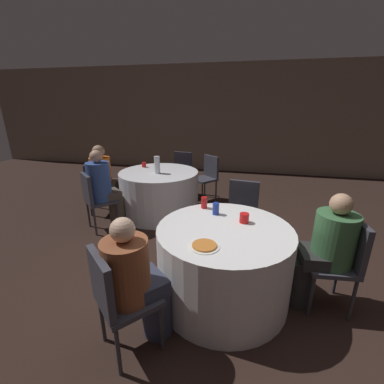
% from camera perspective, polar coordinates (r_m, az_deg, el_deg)
% --- Properties ---
extents(ground_plane, '(16.00, 16.00, 0.00)m').
position_cam_1_polar(ground_plane, '(2.74, 10.36, -22.56)').
color(ground_plane, black).
extents(wall_back, '(16.00, 0.06, 2.80)m').
position_cam_1_polar(wall_back, '(7.16, 13.38, 15.31)').
color(wall_back, gray).
rests_on(wall_back, ground_plane).
extents(table_near, '(1.24, 1.24, 0.74)m').
position_cam_1_polar(table_near, '(2.54, 6.97, -15.44)').
color(table_near, white).
rests_on(table_near, ground_plane).
extents(table_far, '(1.31, 1.31, 0.74)m').
position_cam_1_polar(table_far, '(4.39, -7.22, -0.17)').
color(table_far, silver).
rests_on(table_far, ground_plane).
extents(chair_near_southwest, '(0.56, 0.56, 0.87)m').
position_cam_1_polar(chair_near_southwest, '(2.02, -16.48, -20.95)').
color(chair_near_southwest, '#383842').
rests_on(chair_near_southwest, ground_plane).
extents(chair_near_east, '(0.44, 0.44, 0.87)m').
position_cam_1_polar(chair_near_east, '(2.68, 30.27, -12.22)').
color(chair_near_east, '#383842').
rests_on(chair_near_east, ground_plane).
extents(chair_near_north, '(0.44, 0.45, 0.87)m').
position_cam_1_polar(chair_near_north, '(3.36, 11.03, -3.56)').
color(chair_near_north, '#383842').
rests_on(chair_near_north, ground_plane).
extents(chair_far_southwest, '(0.56, 0.56, 0.87)m').
position_cam_1_polar(chair_far_southwest, '(3.98, -20.84, -0.90)').
color(chair_far_southwest, '#383842').
rests_on(chair_far_southwest, ground_plane).
extents(chair_far_north, '(0.44, 0.44, 0.87)m').
position_cam_1_polar(chair_far_north, '(5.28, -2.35, 5.07)').
color(chair_far_north, '#383842').
rests_on(chair_far_north, ground_plane).
extents(chair_far_northeast, '(0.56, 0.56, 0.87)m').
position_cam_1_polar(chair_far_northeast, '(4.93, 3.44, 4.04)').
color(chair_far_northeast, '#383842').
rests_on(chair_far_northeast, ground_plane).
extents(chair_far_west, '(0.47, 0.47, 0.87)m').
position_cam_1_polar(chair_far_west, '(4.64, -20.37, 1.89)').
color(chair_far_west, '#383842').
rests_on(chair_far_west, ground_plane).
extents(person_blue_shirt, '(0.46, 0.47, 1.19)m').
position_cam_1_polar(person_blue_shirt, '(4.00, -18.78, 0.49)').
color(person_blue_shirt, '#4C4238').
rests_on(person_blue_shirt, ground_plane).
extents(person_orange_shirt, '(0.50, 0.37, 1.17)m').
position_cam_1_polar(person_orange_shirt, '(4.56, -18.61, 2.63)').
color(person_orange_shirt, '#4C4238').
rests_on(person_orange_shirt, ground_plane).
extents(person_floral_shirt, '(0.46, 0.47, 1.10)m').
position_cam_1_polar(person_floral_shirt, '(2.05, -11.96, -19.03)').
color(person_floral_shirt, '#33384C').
rests_on(person_floral_shirt, ground_plane).
extents(person_green_jacket, '(0.51, 0.36, 1.11)m').
position_cam_1_polar(person_green_jacket, '(2.60, 27.09, -11.63)').
color(person_green_jacket, '#282828').
rests_on(person_green_jacket, ground_plane).
extents(pizza_plate_near, '(0.25, 0.25, 0.02)m').
position_cam_1_polar(pizza_plate_near, '(2.06, 2.77, -11.82)').
color(pizza_plate_near, white).
rests_on(pizza_plate_near, table_near).
extents(soda_can_blue, '(0.07, 0.07, 0.12)m').
position_cam_1_polar(soda_can_blue, '(2.60, 5.32, -3.70)').
color(soda_can_blue, '#1E38A5').
rests_on(soda_can_blue, table_near).
extents(soda_can_red, '(0.07, 0.07, 0.12)m').
position_cam_1_polar(soda_can_red, '(2.75, 2.72, -2.38)').
color(soda_can_red, red).
rests_on(soda_can_red, table_near).
extents(cup_near, '(0.09, 0.09, 0.09)m').
position_cam_1_polar(cup_near, '(2.47, 11.53, -5.68)').
color(cup_near, red).
rests_on(cup_near, table_near).
extents(bottle_far, '(0.09, 0.09, 0.28)m').
position_cam_1_polar(bottle_far, '(4.16, -7.76, 5.99)').
color(bottle_far, silver).
rests_on(bottle_far, table_far).
extents(cup_far, '(0.07, 0.07, 0.09)m').
position_cam_1_polar(cup_far, '(4.63, -10.64, 5.98)').
color(cup_far, red).
rests_on(cup_far, table_far).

